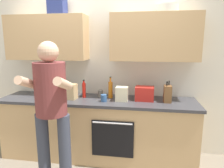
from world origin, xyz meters
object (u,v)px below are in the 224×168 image
at_px(bottle_hotsauce, 84,90).
at_px(grocery_bag_crisps, 145,94).
at_px(bottle_juice, 110,89).
at_px(grocery_bag_bread, 70,92).
at_px(knife_block, 167,94).
at_px(grocery_bag_rice, 122,94).
at_px(potted_herb, 58,88).
at_px(bottle_syrup, 50,91).
at_px(bottle_water, 46,95).
at_px(bottle_vinegar, 38,87).
at_px(cup_stoneware, 100,93).
at_px(person_standing, 51,106).
at_px(cup_tea, 104,98).

relative_size(bottle_hotsauce, grocery_bag_crisps, 1.03).
bearing_deg(bottle_hotsauce, bottle_juice, 5.21).
relative_size(bottle_hotsauce, grocery_bag_bread, 1.20).
bearing_deg(knife_block, grocery_bag_rice, -176.62).
bearing_deg(bottle_hotsauce, potted_herb, 174.98).
height_order(bottle_syrup, potted_herb, bottle_syrup).
distance_m(bottle_water, knife_block, 1.68).
height_order(knife_block, grocery_bag_bread, knife_block).
bearing_deg(grocery_bag_bread, bottle_hotsauce, 34.92).
height_order(bottle_vinegar, potted_herb, bottle_vinegar).
bearing_deg(cup_stoneware, potted_herb, -176.76).
relative_size(bottle_juice, grocery_bag_bread, 1.44).
bearing_deg(knife_block, bottle_water, -173.25).
xyz_separation_m(bottle_hotsauce, potted_herb, (-0.42, 0.04, 0.01)).
xyz_separation_m(bottle_vinegar, knife_block, (1.95, -0.08, -0.01)).
bearing_deg(bottle_water, bottle_vinegar, 134.43).
bearing_deg(bottle_vinegar, bottle_hotsauce, -1.81).
height_order(grocery_bag_bread, grocery_bag_rice, grocery_bag_bread).
distance_m(person_standing, grocery_bag_rice, 1.01).
distance_m(knife_block, potted_herb, 1.62).
bearing_deg(bottle_water, knife_block, 6.75).
distance_m(bottle_juice, potted_herb, 0.81).
bearing_deg(cup_tea, bottle_water, -173.36).
bearing_deg(grocery_bag_rice, bottle_juice, 144.02).
height_order(bottle_syrup, cup_stoneware, bottle_syrup).
distance_m(cup_stoneware, knife_block, 0.98).
relative_size(potted_herb, grocery_bag_crisps, 0.90).
bearing_deg(bottle_juice, person_standing, -120.95).
relative_size(bottle_hotsauce, bottle_juice, 0.84).
bearing_deg(cup_stoneware, bottle_vinegar, -177.06).
bearing_deg(bottle_hotsauce, grocery_bag_bread, -145.08).
xyz_separation_m(bottle_syrup, knife_block, (1.69, 0.06, 0.02)).
bearing_deg(grocery_bag_crisps, bottle_water, -170.17).
distance_m(cup_tea, grocery_bag_bread, 0.51).
xyz_separation_m(cup_tea, knife_block, (0.87, 0.10, 0.07)).
distance_m(bottle_juice, bottle_water, 0.91).
distance_m(bottle_hotsauce, cup_tea, 0.38).
height_order(cup_stoneware, potted_herb, potted_herb).
xyz_separation_m(bottle_juice, grocery_bag_crisps, (0.50, -0.06, -0.03)).
height_order(cup_tea, grocery_bag_rice, grocery_bag_rice).
xyz_separation_m(bottle_water, knife_block, (1.67, 0.20, 0.03)).
bearing_deg(potted_herb, bottle_water, -99.85).
bearing_deg(grocery_bag_crisps, grocery_bag_rice, -166.58).
bearing_deg(cup_stoneware, person_standing, -111.66).
relative_size(bottle_syrup, knife_block, 0.85).
bearing_deg(cup_stoneware, bottle_hotsauce, -162.43).
distance_m(cup_stoneware, potted_herb, 0.66).
height_order(grocery_bag_crisps, grocery_bag_rice, grocery_bag_rice).
relative_size(bottle_juice, grocery_bag_rice, 1.59).
bearing_deg(bottle_juice, bottle_water, -161.25).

